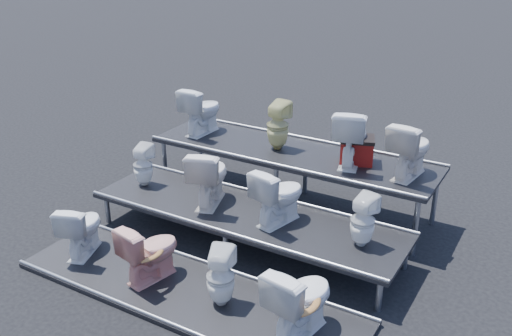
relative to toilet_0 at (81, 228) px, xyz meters
The scene contains 17 objects.
ground 2.10m from the toilet_0, 39.13° to the left, with size 80.00×80.00×0.00m, color black.
tier_front 1.64m from the toilet_0, ahead, with size 4.20×1.20×0.06m, color black.
tier_mid 2.07m from the toilet_0, 39.13° to the left, with size 4.20×1.20×0.46m, color black.
tier_back 3.05m from the toilet_0, 58.42° to the left, with size 4.20×1.20×0.86m, color black.
toilet_0 is the anchor object (origin of this frame).
toilet_1 1.10m from the toilet_0, ahead, with size 0.41×0.71×0.73m, color #E49E8F.
toilet_2 2.07m from the toilet_0, ahead, with size 0.31×0.31×0.68m, color white.
toilet_3 3.03m from the toilet_0, ahead, with size 0.45×0.80×0.81m, color white.
toilet_4 1.35m from the toilet_0, 93.86° to the left, with size 0.27×0.28×0.60m, color white.
toilet_5 1.72m from the toilet_0, 51.33° to the left, with size 0.44×0.77×0.78m, color silver.
toilet_6 2.48m from the toilet_0, 32.05° to the left, with size 0.41×0.72×0.73m, color white.
toilet_7 3.44m from the toilet_0, 22.32° to the left, with size 0.28×0.29×0.63m, color white.
toilet_8 2.73m from the toilet_0, 89.62° to the left, with size 0.41×0.72×0.74m, color white.
toilet_9 3.04m from the toilet_0, 62.43° to the left, with size 0.32×0.33×0.71m, color #D0CC86.
toilet_10 3.68m from the toilet_0, 46.48° to the left, with size 0.44×0.78×0.79m, color white.
toilet_11 4.27m from the toilet_0, 38.38° to the left, with size 0.42×0.74×0.75m, color silver.
red_crate 3.74m from the toilet_0, 46.69° to the left, with size 0.44×0.35×0.32m, color #9C1111.
Camera 1 is at (3.40, -5.55, 3.91)m, focal length 40.00 mm.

